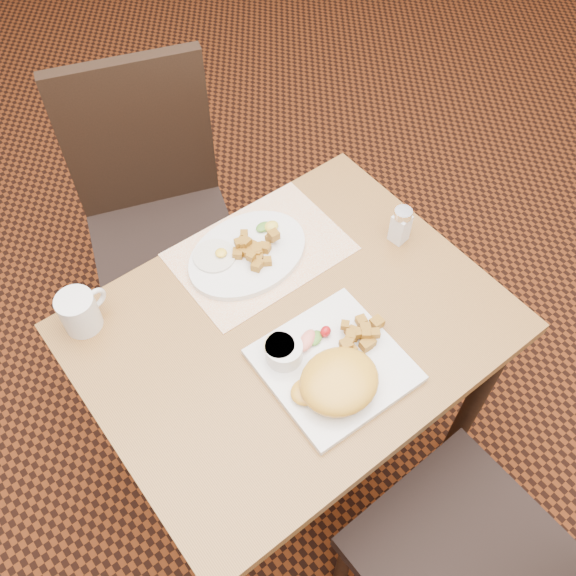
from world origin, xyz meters
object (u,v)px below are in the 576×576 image
at_px(chair_far, 156,208).
at_px(plate_oval, 248,254).
at_px(salt_shaker, 401,225).
at_px(plate_square, 333,365).
at_px(coffee_mug, 80,311).
at_px(table, 292,350).

bearing_deg(chair_far, plate_oval, 111.73).
height_order(chair_far, salt_shaker, chair_far).
xyz_separation_m(plate_square, salt_shaker, (0.35, 0.17, 0.04)).
bearing_deg(coffee_mug, chair_far, 46.10).
relative_size(salt_shaker, coffee_mug, 0.88).
distance_m(table, salt_shaker, 0.39).
bearing_deg(coffee_mug, table, -38.40).
bearing_deg(salt_shaker, coffee_mug, 160.96).
xyz_separation_m(table, plate_oval, (0.04, 0.22, 0.12)).
bearing_deg(plate_square, coffee_mug, 130.76).
height_order(plate_square, salt_shaker, salt_shaker).
distance_m(plate_square, salt_shaker, 0.40).
xyz_separation_m(plate_square, coffee_mug, (-0.36, 0.42, 0.04)).
height_order(plate_oval, salt_shaker, salt_shaker).
height_order(table, salt_shaker, salt_shaker).
bearing_deg(chair_far, coffee_mug, 65.68).
bearing_deg(plate_oval, coffee_mug, 170.14).
height_order(plate_oval, coffee_mug, coffee_mug).
bearing_deg(plate_square, chair_far, 89.02).
relative_size(table, salt_shaker, 9.00).
distance_m(table, plate_square, 0.18).
height_order(chair_far, coffee_mug, chair_far).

